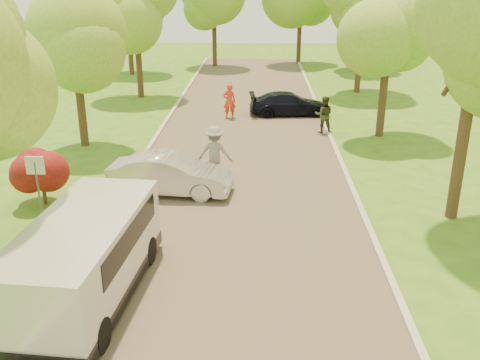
# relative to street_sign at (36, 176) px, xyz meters

# --- Properties ---
(ground) EXTENTS (100.00, 100.00, 0.00)m
(ground) POSITION_rel_street_sign_xyz_m (5.80, -4.00, -1.56)
(ground) COLOR #356919
(ground) RESTS_ON ground
(road) EXTENTS (8.00, 60.00, 0.01)m
(road) POSITION_rel_street_sign_xyz_m (5.80, 4.00, -1.56)
(road) COLOR #4C4438
(road) RESTS_ON ground
(curb_left) EXTENTS (0.18, 60.00, 0.12)m
(curb_left) POSITION_rel_street_sign_xyz_m (1.75, 4.00, -1.50)
(curb_left) COLOR #B2AD9E
(curb_left) RESTS_ON ground
(curb_right) EXTENTS (0.18, 60.00, 0.12)m
(curb_right) POSITION_rel_street_sign_xyz_m (9.85, 4.00, -1.50)
(curb_right) COLOR #B2AD9E
(curb_right) RESTS_ON ground
(street_sign) EXTENTS (0.55, 0.06, 2.17)m
(street_sign) POSITION_rel_street_sign_xyz_m (0.00, 0.00, 0.00)
(street_sign) COLOR #59595E
(street_sign) RESTS_ON ground
(red_shrub) EXTENTS (1.70, 1.70, 1.95)m
(red_shrub) POSITION_rel_street_sign_xyz_m (-0.50, 1.50, -0.47)
(red_shrub) COLOR #382619
(red_shrub) RESTS_ON ground
(tree_l_midb) EXTENTS (4.30, 4.20, 6.62)m
(tree_l_midb) POSITION_rel_street_sign_xyz_m (-1.01, 8.00, 3.02)
(tree_l_midb) COLOR #382619
(tree_l_midb) RESTS_ON ground
(tree_l_far) EXTENTS (4.92, 4.80, 7.79)m
(tree_l_far) POSITION_rel_street_sign_xyz_m (-0.59, 18.00, 3.90)
(tree_l_far) COLOR #382619
(tree_l_far) RESTS_ON ground
(tree_r_midb) EXTENTS (4.51, 4.40, 7.01)m
(tree_r_midb) POSITION_rel_street_sign_xyz_m (12.40, 10.00, 3.32)
(tree_r_midb) COLOR #382619
(tree_r_midb) RESTS_ON ground
(tree_bg_a) EXTENTS (5.12, 5.00, 7.72)m
(tree_bg_a) POSITION_rel_street_sign_xyz_m (-2.98, 26.00, 3.75)
(tree_bg_a) COLOR #382619
(tree_bg_a) RESTS_ON ground
(tree_bg_c) EXTENTS (4.92, 4.80, 7.33)m
(tree_bg_c) POSITION_rel_street_sign_xyz_m (3.01, 30.00, 3.46)
(tree_bg_c) COLOR #382619
(tree_bg_c) RESTS_ON ground
(minivan) EXTENTS (2.54, 5.54, 2.01)m
(minivan) POSITION_rel_street_sign_xyz_m (2.60, -3.84, -0.50)
(minivan) COLOR silver
(minivan) RESTS_ON ground
(silver_sedan) EXTENTS (4.35, 1.88, 1.39)m
(silver_sedan) POSITION_rel_street_sign_xyz_m (3.50, 2.60, -0.87)
(silver_sedan) COLOR silver
(silver_sedan) RESTS_ON ground
(dark_sedan) EXTENTS (4.35, 2.10, 1.22)m
(dark_sedan) POSITION_rel_street_sign_xyz_m (8.10, 13.86, -0.95)
(dark_sedan) COLOR black
(dark_sedan) RESTS_ON ground
(longboard) EXTENTS (0.37, 1.04, 0.12)m
(longboard) POSITION_rel_street_sign_xyz_m (4.96, 3.73, -1.45)
(longboard) COLOR black
(longboard) RESTS_ON ground
(skateboarder) EXTENTS (1.34, 0.84, 1.99)m
(skateboarder) POSITION_rel_street_sign_xyz_m (4.96, 3.73, -0.44)
(skateboarder) COLOR gray
(skateboarder) RESTS_ON longboard
(person_striped) EXTENTS (0.68, 0.47, 1.81)m
(person_striped) POSITION_rel_street_sign_xyz_m (4.96, 13.04, -0.66)
(person_striped) COLOR red
(person_striped) RESTS_ON ground
(person_olive) EXTENTS (0.90, 0.72, 1.77)m
(person_olive) POSITION_rel_street_sign_xyz_m (9.60, 10.39, -0.68)
(person_olive) COLOR #2E321E
(person_olive) RESTS_ON ground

